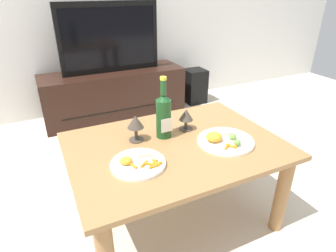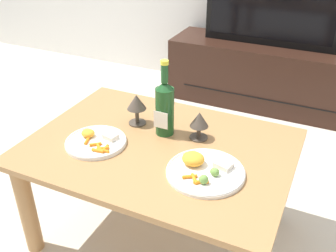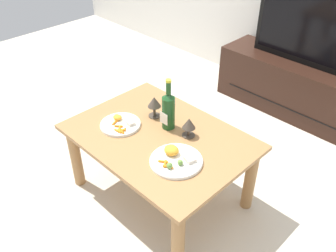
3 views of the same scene
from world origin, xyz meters
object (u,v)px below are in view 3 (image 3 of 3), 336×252
(dining_table, at_px, (159,147))
(tv_screen, at_px, (312,26))
(goblet_left, at_px, (154,103))
(dinner_plate_right, at_px, (176,159))
(goblet_right, at_px, (189,124))
(tv_stand, at_px, (297,88))
(wine_bottle, at_px, (168,109))
(dinner_plate_left, at_px, (121,124))

(dining_table, relative_size, tv_screen, 1.15)
(goblet_left, height_order, dinner_plate_right, goblet_left)
(dining_table, relative_size, goblet_left, 7.54)
(tv_screen, xyz_separation_m, goblet_right, (0.02, -1.39, -0.21))
(dining_table, relative_size, tv_stand, 0.77)
(goblet_left, bearing_deg, wine_bottle, -8.41)
(tv_stand, height_order, dinner_plate_right, dinner_plate_right)
(tv_screen, height_order, goblet_right, tv_screen)
(wine_bottle, distance_m, goblet_left, 0.15)
(dining_table, xyz_separation_m, goblet_left, (-0.16, 0.12, 0.18))
(goblet_left, xyz_separation_m, dinner_plate_right, (0.39, -0.21, -0.08))
(dining_table, distance_m, tv_screen, 1.55)
(wine_bottle, distance_m, dinner_plate_right, 0.33)
(tv_stand, relative_size, goblet_right, 11.25)
(tv_screen, xyz_separation_m, dinner_plate_left, (-0.34, -1.60, -0.27))
(tv_stand, bearing_deg, tv_screen, -90.00)
(tv_stand, distance_m, wine_bottle, 1.46)
(tv_screen, distance_m, dinner_plate_right, 1.63)
(wine_bottle, height_order, dinner_plate_right, wine_bottle)
(tv_screen, relative_size, wine_bottle, 2.83)
(tv_stand, bearing_deg, goblet_left, -100.90)
(wine_bottle, bearing_deg, dinner_plate_left, -137.88)
(dinner_plate_right, bearing_deg, wine_bottle, 142.21)
(dinner_plate_right, bearing_deg, goblet_left, 151.40)
(tv_screen, bearing_deg, dining_table, -93.96)
(tv_stand, distance_m, goblet_right, 1.43)
(tv_stand, xyz_separation_m, goblet_right, (0.02, -1.39, 0.33))
(tv_stand, xyz_separation_m, wine_bottle, (-0.12, -1.41, 0.38))
(dining_table, xyz_separation_m, tv_stand, (0.10, 1.51, -0.16))
(tv_stand, bearing_deg, dinner_plate_left, -101.89)
(tv_stand, xyz_separation_m, dinner_plate_right, (0.12, -1.60, 0.26))
(goblet_right, bearing_deg, dining_table, -136.37)
(goblet_left, bearing_deg, dinner_plate_left, -108.12)
(tv_screen, height_order, dinner_plate_right, tv_screen)
(tv_screen, distance_m, wine_bottle, 1.42)
(dining_table, relative_size, goblet_right, 8.71)
(dinner_plate_left, bearing_deg, wine_bottle, 42.12)
(tv_stand, bearing_deg, goblet_right, -89.20)
(dining_table, bearing_deg, goblet_left, 144.22)
(tv_screen, relative_size, goblet_right, 7.60)
(tv_stand, height_order, goblet_right, goblet_right)
(goblet_right, distance_m, dinner_plate_right, 0.25)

